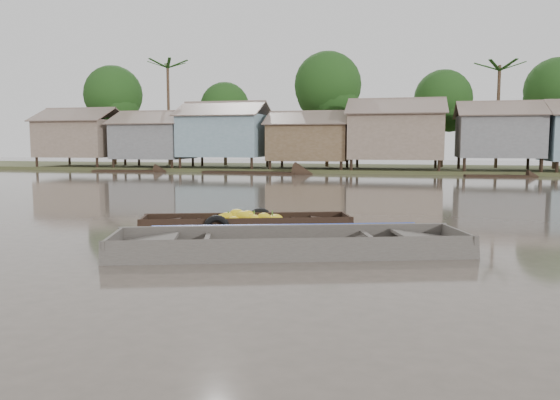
# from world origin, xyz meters

# --- Properties ---
(ground) EXTENTS (120.00, 120.00, 0.00)m
(ground) POSITION_xyz_m (0.00, 0.00, 0.00)
(ground) COLOR #4F463C
(ground) RESTS_ON ground
(riverbank) EXTENTS (120.00, 12.47, 10.22)m
(riverbank) POSITION_xyz_m (3.03, 31.86, 3.07)
(riverbank) COLOR #384723
(riverbank) RESTS_ON ground
(banana_boat) EXTENTS (5.34, 2.81, 0.71)m
(banana_boat) POSITION_xyz_m (-0.64, 1.91, 0.13)
(banana_boat) COLOR black
(banana_boat) RESTS_ON ground
(viewer_boat) EXTENTS (7.20, 3.85, 0.56)m
(viewer_boat) POSITION_xyz_m (1.07, -0.68, 0.05)
(viewer_boat) COLOR #433D38
(viewer_boat) RESTS_ON ground
(distant_boats) EXTENTS (45.23, 15.25, 0.35)m
(distant_boats) POSITION_xyz_m (9.25, 23.51, -0.05)
(distant_boats) COLOR black
(distant_boats) RESTS_ON ground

